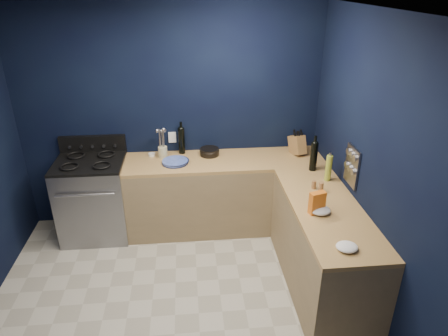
{
  "coord_description": "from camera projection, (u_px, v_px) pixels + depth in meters",
  "views": [
    {
      "loc": [
        0.19,
        -2.77,
        2.82
      ],
      "look_at": [
        0.55,
        1.0,
        1.0
      ],
      "focal_mm": 32.18,
      "sensor_mm": 36.0,
      "label": 1
    }
  ],
  "objects": [
    {
      "name": "floor",
      "position": [
        175.0,
        316.0,
        3.7
      ],
      "size": [
        3.5,
        3.5,
        0.02
      ],
      "primitive_type": "cube",
      "color": "#ACA897",
      "rests_on": "ground"
    },
    {
      "name": "cab_right",
      "position": [
        322.0,
        249.0,
        3.89
      ],
      "size": [
        0.63,
        1.67,
        0.86
      ],
      "primitive_type": "cube",
      "color": "#8B744F",
      "rests_on": "floor"
    },
    {
      "name": "utensil_crock",
      "position": [
        163.0,
        152.0,
        4.67
      ],
      "size": [
        0.11,
        0.11,
        0.13
      ],
      "primitive_type": "cylinder",
      "rotation": [
        0.0,
        0.0,
        0.07
      ],
      "color": "beige",
      "rests_on": "top_back"
    },
    {
      "name": "ramekin",
      "position": [
        152.0,
        155.0,
        4.73
      ],
      "size": [
        0.08,
        0.08,
        0.03
      ],
      "primitive_type": "cylinder",
      "rotation": [
        0.0,
        0.0,
        0.03
      ],
      "color": "white",
      "rests_on": "top_back"
    },
    {
      "name": "spice_jar_far",
      "position": [
        314.0,
        185.0,
        3.99
      ],
      "size": [
        0.05,
        0.05,
        0.08
      ],
      "primitive_type": "cylinder",
      "rotation": [
        0.0,
        0.0,
        0.11
      ],
      "color": "olive",
      "rests_on": "top_right"
    },
    {
      "name": "top_back",
      "position": [
        225.0,
        161.0,
        4.65
      ],
      "size": [
        2.3,
        0.63,
        0.04
      ],
      "primitive_type": "cube",
      "color": "brown",
      "rests_on": "cab_back"
    },
    {
      "name": "wall_back",
      "position": [
        171.0,
        119.0,
        4.71
      ],
      "size": [
        3.5,
        0.02,
        2.6
      ],
      "primitive_type": "cube",
      "color": "black",
      "rests_on": "ground"
    },
    {
      "name": "top_right",
      "position": [
        327.0,
        209.0,
        3.69
      ],
      "size": [
        0.63,
        1.67,
        0.04
      ],
      "primitive_type": "cube",
      "color": "brown",
      "rests_on": "cab_right"
    },
    {
      "name": "wine_bottle_right",
      "position": [
        314.0,
        157.0,
        4.33
      ],
      "size": [
        0.1,
        0.1,
        0.32
      ],
      "primitive_type": "cylinder",
      "rotation": [
        0.0,
        0.0,
        -0.35
      ],
      "color": "black",
      "rests_on": "top_right"
    },
    {
      "name": "lemon_basket",
      "position": [
        209.0,
        152.0,
        4.74
      ],
      "size": [
        0.25,
        0.25,
        0.08
      ],
      "primitive_type": "cylinder",
      "rotation": [
        0.0,
        0.0,
        -0.14
      ],
      "color": "black",
      "rests_on": "top_back"
    },
    {
      "name": "cab_back",
      "position": [
        225.0,
        195.0,
        4.85
      ],
      "size": [
        2.3,
        0.63,
        0.86
      ],
      "primitive_type": "cube",
      "color": "#8B744F",
      "rests_on": "floor"
    },
    {
      "name": "towel_front",
      "position": [
        320.0,
        210.0,
        3.57
      ],
      "size": [
        0.19,
        0.17,
        0.07
      ],
      "primitive_type": "ellipsoid",
      "rotation": [
        0.0,
        0.0,
        0.05
      ],
      "color": "white",
      "rests_on": "top_right"
    },
    {
      "name": "wall_right",
      "position": [
        383.0,
        181.0,
        3.28
      ],
      "size": [
        0.02,
        3.5,
        2.6
      ],
      "primitive_type": "cube",
      "color": "black",
      "rests_on": "ground"
    },
    {
      "name": "crouton_bag",
      "position": [
        317.0,
        203.0,
        3.55
      ],
      "size": [
        0.15,
        0.1,
        0.21
      ],
      "primitive_type": "cube",
      "rotation": [
        0.0,
        0.0,
        0.3
      ],
      "color": "#B53511",
      "rests_on": "top_right"
    },
    {
      "name": "spice_jar_near",
      "position": [
        321.0,
        187.0,
        3.92
      ],
      "size": [
        0.06,
        0.06,
        0.1
      ],
      "primitive_type": "cylinder",
      "rotation": [
        0.0,
        0.0,
        -0.22
      ],
      "color": "olive",
      "rests_on": "top_right"
    },
    {
      "name": "backguard",
      "position": [
        93.0,
        144.0,
        4.71
      ],
      "size": [
        0.76,
        0.06,
        0.2
      ],
      "primitive_type": "cube",
      "color": "black",
      "rests_on": "gas_range"
    },
    {
      "name": "towel_end",
      "position": [
        347.0,
        247.0,
        3.1
      ],
      "size": [
        0.19,
        0.17,
        0.05
      ],
      "primitive_type": "ellipsoid",
      "rotation": [
        0.0,
        0.0,
        -0.11
      ],
      "color": "white",
      "rests_on": "top_right"
    },
    {
      "name": "oil_bottle",
      "position": [
        329.0,
        168.0,
        4.11
      ],
      "size": [
        0.08,
        0.08,
        0.28
      ],
      "primitive_type": "cylinder",
      "rotation": [
        0.0,
        0.0,
        0.4
      ],
      "color": "#96A630",
      "rests_on": "top_right"
    },
    {
      "name": "gas_range",
      "position": [
        95.0,
        199.0,
        4.69
      ],
      "size": [
        0.76,
        0.66,
        0.92
      ],
      "primitive_type": "cube",
      "color": "gray",
      "rests_on": "floor"
    },
    {
      "name": "plate_stack",
      "position": [
        175.0,
        162.0,
        4.54
      ],
      "size": [
        0.31,
        0.31,
        0.04
      ],
      "primitive_type": "cylinder",
      "rotation": [
        0.0,
        0.0,
        0.05
      ],
      "color": "#324893",
      "rests_on": "top_back"
    },
    {
      "name": "spice_panel",
      "position": [
        352.0,
        166.0,
        3.83
      ],
      "size": [
        0.02,
        0.28,
        0.38
      ],
      "primitive_type": "cube",
      "color": "gray",
      "rests_on": "wall_right"
    },
    {
      "name": "wall_outlet",
      "position": [
        172.0,
        137.0,
        4.79
      ],
      "size": [
        0.09,
        0.02,
        0.13
      ],
      "primitive_type": "cube",
      "color": "white",
      "rests_on": "wall_back"
    },
    {
      "name": "oven_door",
      "position": [
        89.0,
        215.0,
        4.41
      ],
      "size": [
        0.59,
        0.02,
        0.42
      ],
      "primitive_type": "cube",
      "color": "black",
      "rests_on": "gas_range"
    },
    {
      "name": "cooktop",
      "position": [
        89.0,
        163.0,
        4.48
      ],
      "size": [
        0.76,
        0.66,
        0.03
      ],
      "primitive_type": "cube",
      "color": "black",
      "rests_on": "gas_range"
    },
    {
      "name": "ceiling",
      "position": [
        153.0,
        12.0,
        2.56
      ],
      "size": [
        3.5,
        3.5,
        0.02
      ],
      "primitive_type": "cube",
      "color": "silver",
      "rests_on": "ground"
    },
    {
      "name": "knife_block",
      "position": [
        297.0,
        145.0,
        4.75
      ],
      "size": [
        0.2,
        0.29,
        0.27
      ],
      "primitive_type": "cube",
      "rotation": [
        -0.31,
        0.0,
        0.33
      ],
      "color": "brown",
      "rests_on": "top_back"
    },
    {
      "name": "wine_bottle_back",
      "position": [
        182.0,
        141.0,
        4.75
      ],
      "size": [
        0.08,
        0.08,
        0.31
      ],
      "primitive_type": "cylinder",
      "rotation": [
        0.0,
        0.0,
        -0.1
      ],
      "color": "black",
      "rests_on": "top_back"
    }
  ]
}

